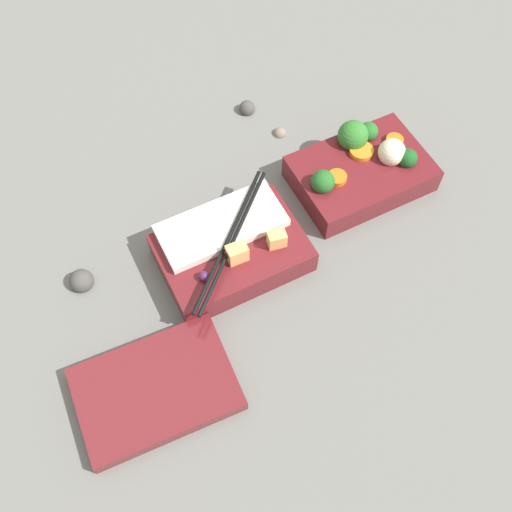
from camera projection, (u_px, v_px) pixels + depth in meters
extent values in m
plane|color=slate|center=(293.00, 214.00, 0.83)|extent=(3.00, 3.00, 0.00)
cube|color=maroon|center=(361.00, 174.00, 0.84)|extent=(0.19, 0.13, 0.04)
sphere|color=#19511E|center=(408.00, 158.00, 0.82)|extent=(0.03, 0.03, 0.03)
sphere|color=#2D7028|center=(353.00, 136.00, 0.84)|extent=(0.04, 0.04, 0.04)
sphere|color=#236023|center=(368.00, 132.00, 0.85)|extent=(0.03, 0.03, 0.03)
sphere|color=#236023|center=(322.00, 180.00, 0.80)|extent=(0.03, 0.03, 0.03)
cylinder|color=orange|center=(337.00, 178.00, 0.81)|extent=(0.03, 0.03, 0.01)
cylinder|color=orange|center=(395.00, 141.00, 0.85)|extent=(0.03, 0.03, 0.01)
cylinder|color=orange|center=(361.00, 151.00, 0.84)|extent=(0.05, 0.05, 0.01)
sphere|color=beige|center=(391.00, 151.00, 0.83)|extent=(0.04, 0.04, 0.04)
cube|color=maroon|center=(232.00, 253.00, 0.78)|extent=(0.19, 0.13, 0.04)
cube|color=white|center=(222.00, 227.00, 0.77)|extent=(0.16, 0.07, 0.01)
cube|color=#EAB266|center=(277.00, 239.00, 0.75)|extent=(0.03, 0.02, 0.02)
cube|color=#EAB266|center=(237.00, 253.00, 0.74)|extent=(0.03, 0.02, 0.03)
sphere|color=#4C1E4C|center=(204.00, 276.00, 0.73)|extent=(0.01, 0.01, 0.01)
cylinder|color=black|center=(229.00, 238.00, 0.75)|extent=(0.17, 0.16, 0.01)
cylinder|color=black|center=(234.00, 240.00, 0.75)|extent=(0.17, 0.16, 0.01)
cube|color=maroon|center=(156.00, 389.00, 0.70)|extent=(0.19, 0.13, 0.02)
sphere|color=#474442|center=(247.00, 108.00, 0.93)|extent=(0.02, 0.02, 0.02)
sphere|color=#7A6B5B|center=(280.00, 131.00, 0.90)|extent=(0.02, 0.02, 0.02)
sphere|color=#474442|center=(82.00, 281.00, 0.77)|extent=(0.03, 0.03, 0.03)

